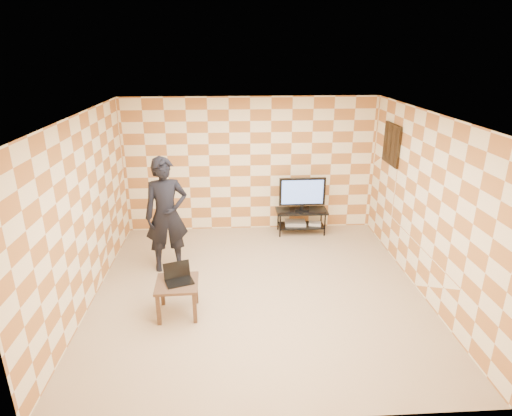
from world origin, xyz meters
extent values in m
plane|color=#C3B089|center=(0.00, 0.00, 0.00)|extent=(5.00, 5.00, 0.00)
cube|color=#FBE9BB|center=(0.00, 2.50, 1.35)|extent=(5.00, 0.02, 2.70)
cube|color=#FBE9BB|center=(0.00, -2.50, 1.35)|extent=(5.00, 0.02, 2.70)
cube|color=#FBE9BB|center=(-2.50, 0.00, 1.35)|extent=(0.02, 5.00, 2.70)
cube|color=#FBE9BB|center=(2.50, 0.00, 1.35)|extent=(0.02, 5.00, 2.70)
cube|color=white|center=(0.00, 0.00, 2.70)|extent=(5.00, 5.00, 0.02)
cube|color=black|center=(2.47, 1.55, 1.95)|extent=(0.04, 0.72, 0.72)
cube|color=black|center=(2.47, 1.55, 1.95)|extent=(0.04, 0.03, 0.68)
cube|color=black|center=(2.47, 1.55, 1.95)|extent=(0.04, 0.68, 0.03)
cube|color=black|center=(1.01, 2.17, 0.48)|extent=(1.02, 0.46, 0.04)
cube|color=black|center=(1.01, 2.17, 0.16)|extent=(0.92, 0.41, 0.03)
cylinder|color=black|center=(0.56, 1.98, 0.25)|extent=(0.03, 0.03, 0.50)
cylinder|color=black|center=(0.56, 2.35, 0.25)|extent=(0.03, 0.03, 0.50)
cylinder|color=black|center=(1.46, 1.98, 0.25)|extent=(0.03, 0.03, 0.50)
cylinder|color=black|center=(1.46, 2.35, 0.25)|extent=(0.03, 0.03, 0.50)
cube|color=black|center=(1.01, 2.17, 0.51)|extent=(0.27, 0.18, 0.03)
cube|color=black|center=(1.01, 2.17, 0.57)|extent=(0.07, 0.05, 0.08)
cube|color=black|center=(1.01, 2.17, 0.89)|extent=(0.92, 0.06, 0.56)
cube|color=#5274C7|center=(1.01, 2.14, 0.89)|extent=(0.82, 0.01, 0.48)
cube|color=#B3B3B5|center=(0.90, 2.20, 0.21)|extent=(0.43, 0.32, 0.07)
cube|color=silver|center=(1.29, 2.16, 0.20)|extent=(0.28, 0.23, 0.06)
cube|color=#3D271A|center=(-1.17, -0.54, 0.48)|extent=(0.60, 0.60, 0.04)
cube|color=#3D271A|center=(-1.40, -0.79, 0.23)|extent=(0.05, 0.05, 0.46)
cube|color=#3D271A|center=(-1.42, -0.31, 0.23)|extent=(0.05, 0.05, 0.46)
cube|color=#3D271A|center=(-0.92, -0.78, 0.23)|extent=(0.05, 0.05, 0.46)
cube|color=#3D271A|center=(-0.94, -0.29, 0.23)|extent=(0.05, 0.05, 0.46)
cube|color=black|center=(-1.13, -0.54, 0.51)|extent=(0.44, 0.37, 0.02)
cube|color=black|center=(-1.18, -0.42, 0.63)|extent=(0.37, 0.18, 0.24)
imported|color=black|center=(-1.46, 0.84, 0.97)|extent=(0.80, 0.63, 1.95)
camera|label=1|loc=(-0.38, -5.79, 3.55)|focal=30.00mm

